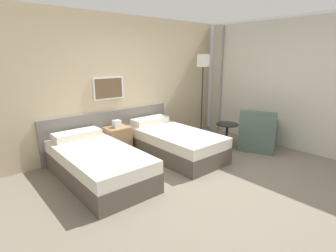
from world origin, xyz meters
name	(u,v)px	position (x,y,z in m)	size (l,w,h in m)	color
ground_plane	(206,178)	(0.00, 0.00, 0.00)	(16.00, 16.00, 0.00)	slate
wall_headboard	(129,86)	(-0.03, 2.18, 1.30)	(10.00, 0.10, 2.70)	#C6B28E
wall_window	(291,85)	(2.48, -0.06, 1.34)	(0.21, 4.66, 2.70)	white
bed_near_door	(98,164)	(-1.33, 1.12, 0.26)	(1.01, 2.02, 0.63)	brown
bed_near_window	(173,143)	(0.28, 1.12, 0.26)	(1.01, 2.02, 0.63)	brown
nightstand	(118,140)	(-0.52, 1.88, 0.29)	(0.45, 0.39, 0.70)	#9E7A51
floor_lamp	(203,70)	(1.68, 1.66, 1.60)	(0.24, 0.24, 1.95)	black
side_table	(227,131)	(1.44, 0.71, 0.37)	(0.47, 0.47, 0.53)	black
armchair	(258,136)	(1.90, 0.24, 0.28)	(1.00, 0.96, 0.86)	#4C6056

